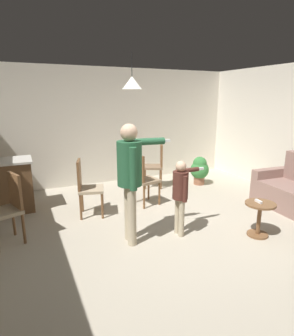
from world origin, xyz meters
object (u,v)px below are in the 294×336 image
(dining_chair_near_wall, at_px, (8,206))
(spare_remote_on_table, at_px, (259,201))
(potted_plant_corner, at_px, (200,169))
(person_child, at_px, (181,190))
(side_table_by_couch, at_px, (259,215))
(dining_chair_centre_back, at_px, (156,164))
(dining_chair_spare, at_px, (87,186))
(dining_chair_by_counter, at_px, (143,178))
(person_adult, at_px, (131,171))

(dining_chair_near_wall, height_order, spare_remote_on_table, dining_chair_near_wall)
(potted_plant_corner, bearing_deg, person_child, -131.03)
(side_table_by_couch, bearing_deg, dining_chair_centre_back, 96.59)
(dining_chair_centre_back, relative_size, dining_chair_spare, 1.00)
(side_table_by_couch, distance_m, dining_chair_centre_back, 2.82)
(dining_chair_near_wall, distance_m, dining_chair_centre_back, 3.37)
(dining_chair_spare, distance_m, spare_remote_on_table, 2.78)
(potted_plant_corner, bearing_deg, side_table_by_couch, -105.41)
(dining_chair_by_counter, distance_m, potted_plant_corner, 1.88)
(side_table_by_couch, distance_m, spare_remote_on_table, 0.21)
(dining_chair_by_counter, bearing_deg, potted_plant_corner, 99.92)
(dining_chair_spare, xyz_separation_m, potted_plant_corner, (2.85, 0.72, -0.18))
(side_table_by_couch, bearing_deg, spare_remote_on_table, 113.96)
(dining_chair_spare, bearing_deg, dining_chair_centre_back, 134.28)
(dining_chair_centre_back, bearing_deg, dining_chair_spare, 142.70)
(person_adult, xyz_separation_m, dining_chair_near_wall, (-1.57, 0.71, -0.51))
(side_table_by_couch, height_order, dining_chair_by_counter, dining_chair_by_counter)
(person_child, height_order, dining_chair_near_wall, person_child)
(dining_chair_near_wall, xyz_separation_m, spare_remote_on_table, (3.35, -1.30, -0.01))
(dining_chair_by_counter, bearing_deg, spare_remote_on_table, 18.87)
(dining_chair_spare, bearing_deg, spare_remote_on_table, 66.20)
(dining_chair_near_wall, bearing_deg, side_table_by_couch, -132.81)
(person_child, height_order, dining_chair_spare, person_child)
(side_table_by_couch, relative_size, dining_chair_by_counter, 0.52)
(dining_chair_centre_back, height_order, potted_plant_corner, dining_chair_centre_back)
(dining_chair_by_counter, height_order, dining_chair_centre_back, same)
(person_adult, height_order, person_child, person_adult)
(person_child, bearing_deg, potted_plant_corner, 139.75)
(dining_chair_centre_back, xyz_separation_m, dining_chair_spare, (-1.83, -0.98, 0.00))
(dining_chair_centre_back, distance_m, spare_remote_on_table, 2.78)
(person_child, height_order, spare_remote_on_table, person_child)
(dining_chair_near_wall, distance_m, potted_plant_corner, 4.24)
(person_adult, xyz_separation_m, spare_remote_on_table, (1.78, -0.60, -0.51))
(dining_chair_centre_back, distance_m, dining_chair_spare, 2.07)
(person_adult, height_order, spare_remote_on_table, person_adult)
(side_table_by_couch, bearing_deg, potted_plant_corner, 74.59)
(person_adult, bearing_deg, potted_plant_corner, 134.29)
(dining_chair_by_counter, relative_size, dining_chair_centre_back, 1.00)
(dining_chair_near_wall, xyz_separation_m, dining_chair_centre_back, (3.04, 1.46, 0.00))
(dining_chair_by_counter, distance_m, dining_chair_near_wall, 2.36)
(dining_chair_near_wall, height_order, dining_chair_spare, same)
(person_adult, bearing_deg, dining_chair_near_wall, -107.49)
(potted_plant_corner, bearing_deg, dining_chair_by_counter, -159.37)
(person_child, bearing_deg, spare_remote_on_table, 65.19)
(person_adult, distance_m, person_child, 0.83)
(person_adult, bearing_deg, side_table_by_couch, 77.68)
(dining_chair_by_counter, bearing_deg, dining_chair_near_wall, -87.62)
(side_table_by_couch, height_order, dining_chair_near_wall, dining_chair_near_wall)
(spare_remote_on_table, bearing_deg, dining_chair_spare, 140.09)
(spare_remote_on_table, bearing_deg, dining_chair_by_counter, 119.59)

